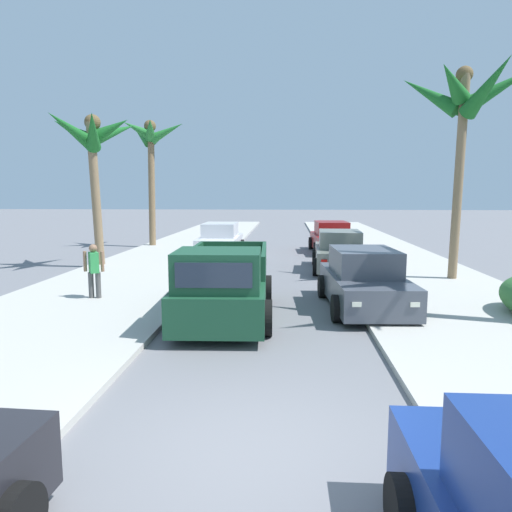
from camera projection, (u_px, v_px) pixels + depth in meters
name	position (u px, v px, depth m)	size (l,w,h in m)	color
ground_plane	(245.00, 455.00, 5.36)	(160.00, 160.00, 0.00)	slate
sidewalk_left	(144.00, 272.00, 17.54)	(5.20, 60.00, 0.12)	#B2AFA8
sidewalk_right	(409.00, 274.00, 16.91)	(5.20, 60.00, 0.12)	#B2AFA8
curb_left	(175.00, 272.00, 17.46)	(0.16, 60.00, 0.10)	silver
curb_right	(375.00, 274.00, 16.99)	(0.16, 60.00, 0.10)	silver
pickup_truck	(225.00, 286.00, 11.09)	(2.36, 5.28, 1.80)	#19472D
car_left_near	(339.00, 252.00, 18.08)	(2.17, 4.32, 1.54)	slate
car_right_near	(220.00, 240.00, 22.46)	(2.03, 4.26, 1.54)	silver
car_left_mid	(364.00, 281.00, 12.11)	(2.19, 4.33, 1.54)	#474C56
car_left_far	(332.00, 238.00, 23.68)	(2.16, 4.32, 1.54)	maroon
palm_tree_left_fore	(152.00, 143.00, 25.44)	(3.47, 3.97, 6.87)	brown
palm_tree_right_mid	(465.00, 103.00, 14.96)	(4.09, 4.08, 7.01)	#846B4C
palm_tree_left_back	(93.00, 140.00, 18.10)	(3.21, 3.84, 6.00)	#846B4C
pedestrian	(94.00, 269.00, 12.77)	(0.57, 0.44, 1.59)	#4C4C4C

